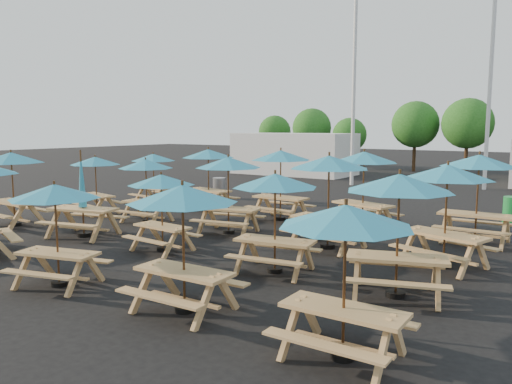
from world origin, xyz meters
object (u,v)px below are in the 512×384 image
Objects in this scene: picnic_unit_6 at (146,168)px; picnic_unit_11 at (281,160)px; waste_bin_2 at (275,193)px; picnic_unit_7 at (208,157)px; picnic_unit_15 at (364,162)px; picnic_unit_16 at (346,226)px; picnic_unit_17 at (399,191)px; picnic_unit_13 at (275,187)px; picnic_unit_1 at (11,162)px; picnic_unit_18 at (447,179)px; picnic_unit_12 at (183,202)px; picnic_unit_2 at (95,164)px; waste_bin_0 at (219,188)px; picnic_unit_8 at (55,198)px; picnic_unit_10 at (228,167)px; waste_bin_1 at (268,190)px; picnic_unit_5 at (83,201)px; picnic_unit_19 at (479,167)px; picnic_unit_3 at (153,161)px; waste_bin_3 at (512,211)px; picnic_unit_14 at (329,168)px; picnic_unit_9 at (161,185)px.

picnic_unit_6 is 4.58m from picnic_unit_11.
waste_bin_2 is (-2.16, 3.11, -1.63)m from picnic_unit_11.
picnic_unit_15 is at bearing 5.78° from picnic_unit_7.
picnic_unit_17 reaches higher than picnic_unit_16.
picnic_unit_16 is at bearing -53.96° from picnic_unit_13.
picnic_unit_1 reaches higher than picnic_unit_7.
picnic_unit_18 is at bearing -27.03° from picnic_unit_15.
picnic_unit_7 is 10.18m from picnic_unit_18.
picnic_unit_1 is at bearing 163.13° from picnic_unit_12.
picnic_unit_12 reaches higher than picnic_unit_2.
picnic_unit_1 is 1.13× the size of picnic_unit_6.
picnic_unit_17 is 14.09m from waste_bin_0.
picnic_unit_1 is 9.09m from waste_bin_0.
picnic_unit_8 is 5.98m from picnic_unit_10.
picnic_unit_1 is at bearing -136.47° from picnic_unit_11.
picnic_unit_7 is at bearing 125.46° from picnic_unit_10.
picnic_unit_13 is (6.72, -2.59, 0.06)m from picnic_unit_6.
picnic_unit_12 is at bearing -45.59° from picnic_unit_7.
waste_bin_1 is at bearing 160.64° from picnic_unit_18.
picnic_unit_5 reaches higher than picnic_unit_15.
picnic_unit_15 reaches higher than picnic_unit_8.
picnic_unit_10 is 7.05m from picnic_unit_19.
picnic_unit_16 is (6.13, 0.25, 0.08)m from picnic_unit_8.
picnic_unit_1 reaches higher than picnic_unit_12.
picnic_unit_16 is at bearing -27.85° from picnic_unit_3.
picnic_unit_3 is at bearing -134.94° from waste_bin_1.
picnic_unit_10 is at bearing 10.33° from picnic_unit_2.
picnic_unit_17 is 11.98m from waste_bin_2.
waste_bin_2 is (-5.12, 2.99, -1.66)m from picnic_unit_15.
picnic_unit_8 is 9.35m from picnic_unit_15.
picnic_unit_3 is 12.69m from picnic_unit_12.
picnic_unit_1 is 0.93× the size of picnic_unit_15.
picnic_unit_1 is at bearing 167.46° from picnic_unit_16.
picnic_unit_2 is 0.82× the size of picnic_unit_15.
waste_bin_2 is (4.51, 8.87, -1.62)m from picnic_unit_1.
picnic_unit_13 is 3.93m from picnic_unit_18.
picnic_unit_12 is 2.42× the size of waste_bin_0.
waste_bin_3 is at bearing 86.55° from picnic_unit_16.
waste_bin_0 is at bearing 176.84° from picnic_unit_15.
picnic_unit_12 is 0.90× the size of picnic_unit_14.
picnic_unit_12 is at bearing -71.22° from picnic_unit_10.
picnic_unit_12 is 1.01× the size of picnic_unit_13.
picnic_unit_3 is at bearing 101.88° from picnic_unit_5.
picnic_unit_16 is (12.85, -2.74, -0.20)m from picnic_unit_1.
picnic_unit_1 is 12.62m from picnic_unit_17.
picnic_unit_16 is (6.44, -3.02, 0.15)m from picnic_unit_9.
picnic_unit_12 is (3.29, -5.62, -0.07)m from picnic_unit_10.
picnic_unit_19 reaches higher than picnic_unit_16.
waste_bin_1 is (2.28, 0.53, 0.00)m from waste_bin_0.
picnic_unit_17 reaches higher than waste_bin_3.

